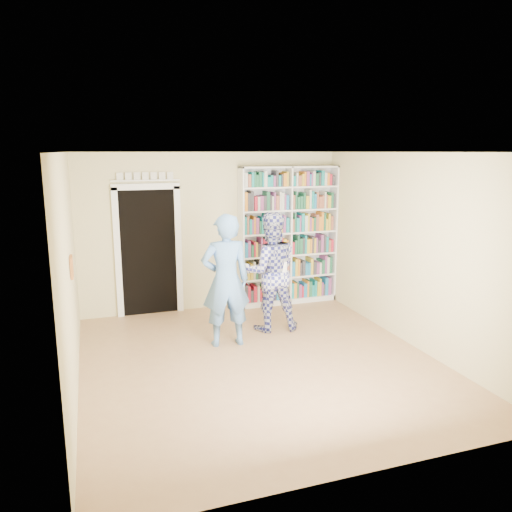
# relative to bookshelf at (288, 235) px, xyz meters

# --- Properties ---
(floor) EXTENTS (5.00, 5.00, 0.00)m
(floor) POSITION_rel_bookshelf_xyz_m (-1.35, -2.34, -1.24)
(floor) COLOR #A0734D
(floor) RESTS_ON ground
(ceiling) EXTENTS (5.00, 5.00, 0.00)m
(ceiling) POSITION_rel_bookshelf_xyz_m (-1.35, -2.34, 1.46)
(ceiling) COLOR white
(ceiling) RESTS_ON wall_back
(wall_back) EXTENTS (4.50, 0.00, 4.50)m
(wall_back) POSITION_rel_bookshelf_xyz_m (-1.35, 0.16, 0.11)
(wall_back) COLOR beige
(wall_back) RESTS_ON floor
(wall_left) EXTENTS (0.00, 5.00, 5.00)m
(wall_left) POSITION_rel_bookshelf_xyz_m (-3.60, -2.34, 0.11)
(wall_left) COLOR beige
(wall_left) RESTS_ON floor
(wall_right) EXTENTS (0.00, 5.00, 5.00)m
(wall_right) POSITION_rel_bookshelf_xyz_m (0.90, -2.34, 0.11)
(wall_right) COLOR beige
(wall_right) RESTS_ON floor
(bookshelf) EXTENTS (1.79, 0.34, 2.46)m
(bookshelf) POSITION_rel_bookshelf_xyz_m (0.00, 0.00, 0.00)
(bookshelf) COLOR white
(bookshelf) RESTS_ON floor
(doorway) EXTENTS (1.10, 0.08, 2.43)m
(doorway) POSITION_rel_bookshelf_xyz_m (-2.45, 0.13, -0.06)
(doorway) COLOR black
(doorway) RESTS_ON floor
(wall_art) EXTENTS (0.03, 0.25, 0.25)m
(wall_art) POSITION_rel_bookshelf_xyz_m (-3.58, -2.14, 0.16)
(wall_art) COLOR brown
(wall_art) RESTS_ON wall_left
(man_blue) EXTENTS (0.71, 0.49, 1.88)m
(man_blue) POSITION_rel_bookshelf_xyz_m (-1.60, -1.63, -0.30)
(man_blue) COLOR #5A8AC8
(man_blue) RESTS_ON floor
(man_plaid) EXTENTS (0.98, 0.81, 1.83)m
(man_plaid) POSITION_rel_bookshelf_xyz_m (-0.79, -1.23, -0.33)
(man_plaid) COLOR navy
(man_plaid) RESTS_ON floor
(paper_sheet) EXTENTS (0.20, 0.01, 0.29)m
(paper_sheet) POSITION_rel_bookshelf_xyz_m (-0.71, -1.46, -0.28)
(paper_sheet) COLOR white
(paper_sheet) RESTS_ON man_plaid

